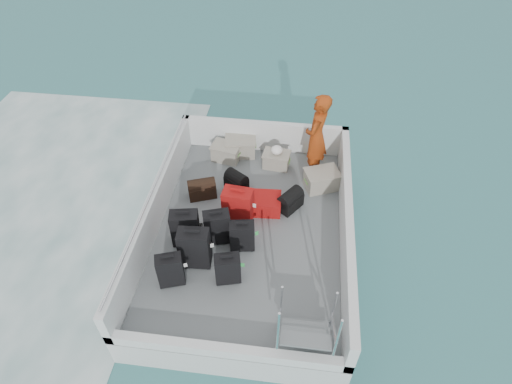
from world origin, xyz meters
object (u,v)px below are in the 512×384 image
Objects in this scene: suitcase_7 at (242,236)px; crate_1 at (241,147)px; suitcase_4 at (217,228)px; suitcase_1 at (185,228)px; suitcase_3 at (195,248)px; suitcase_5 at (238,206)px; passenger at (316,137)px; crate_2 at (276,160)px; suitcase_0 at (170,271)px; crate_0 at (226,153)px; suitcase_8 at (261,203)px; crate_3 at (321,180)px; suitcase_6 at (228,269)px.

crate_1 is (-0.43, 2.62, -0.11)m from suitcase_7.
suitcase_7 is at bearing -31.41° from suitcase_4.
suitcase_1 is 2.69m from crate_1.
suitcase_3 reaches higher than suitcase_5.
crate_2 is at bearing -79.96° from passenger.
suitcase_7 is 0.95× the size of crate_1.
suitcase_5 is at bearing 43.81° from suitcase_4.
suitcase_0 is 1.07× the size of suitcase_7.
suitcase_7 is 2.52m from crate_0.
crate_3 is (1.14, 0.76, 0.04)m from suitcase_8.
suitcase_4 is at bearing 41.00° from suitcase_0.
crate_2 is at bearing -10.85° from suitcase_8.
crate_2 is at bearing 65.61° from suitcase_6.
suitcase_3 is 1.35× the size of suitcase_6.
suitcase_3 is at bearing -133.92° from suitcase_4.
suitcase_3 reaches higher than suitcase_1.
suitcase_1 reaches higher than crate_1.
crate_3 is (1.48, 2.45, -0.10)m from suitcase_6.
passenger is at bearing -41.54° from suitcase_8.
suitcase_7 is (0.13, 0.70, 0.01)m from suitcase_6.
suitcase_5 reaches higher than suitcase_0.
suitcase_1 is at bearing -143.41° from crate_3.
passenger is at bearing -15.11° from crate_1.
crate_3 is 0.88m from passenger.
suitcase_6 is 0.72m from suitcase_7.
crate_2 is (0.39, 2.30, -0.14)m from suitcase_7.
suitcase_3 is at bearing -17.69° from passenger.
crate_3 is at bearing -59.28° from suitcase_8.
crate_0 is (0.29, 2.40, -0.19)m from suitcase_1.
suitcase_3 is 2.85m from crate_0.
suitcase_8 is 1.37m from crate_3.
passenger is (2.17, 2.19, 0.57)m from suitcase_1.
suitcase_5 is at bearing 41.57° from suitcase_0.
suitcase_7 is at bearing -10.35° from suitcase_1.
suitcase_5 is 0.40× the size of passenger.
suitcase_5 is 0.67m from suitcase_7.
suitcase_5 reaches higher than suitcase_7.
crate_3 is at bearing 42.32° from suitcase_3.
suitcase_3 is 0.42× the size of passenger.
suitcase_6 is at bearing -79.48° from crate_0.
crate_2 is (1.12, 2.73, -0.23)m from suitcase_3.
suitcase_1 is 1.14× the size of crate_3.
suitcase_1 is 1.26× the size of crate_0.
passenger reaches higher than suitcase_3.
suitcase_1 is 1.15× the size of crate_1.
suitcase_1 reaches higher than suitcase_0.
suitcase_0 is 3.48m from crate_2.
crate_2 is (0.52, 3.01, -0.13)m from suitcase_6.
suitcase_0 is 3.30m from crate_0.
suitcase_7 reaches higher than crate_1.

